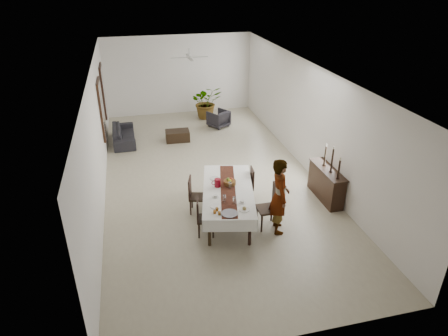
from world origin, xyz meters
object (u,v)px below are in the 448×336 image
(red_pitcher, at_px, (217,183))
(sideboard_body, at_px, (326,184))
(woman, at_px, (280,196))
(dining_table_top, at_px, (228,191))
(sofa, at_px, (124,134))

(red_pitcher, bearing_deg, sideboard_body, 0.68)
(red_pitcher, relative_size, woman, 0.11)
(dining_table_top, distance_m, woman, 1.32)
(red_pitcher, distance_m, sideboard_body, 3.01)
(woman, relative_size, sideboard_body, 1.31)
(dining_table_top, xyz_separation_m, red_pitcher, (-0.22, 0.20, 0.14))
(dining_table_top, xyz_separation_m, sideboard_body, (2.76, 0.24, -0.31))
(woman, bearing_deg, sofa, 38.46)
(red_pitcher, height_order, woman, woman)
(dining_table_top, bearing_deg, woman, -27.10)
(sideboard_body, height_order, sofa, sideboard_body)
(sideboard_body, bearing_deg, sofa, 134.77)
(dining_table_top, distance_m, red_pitcher, 0.33)
(dining_table_top, relative_size, woman, 1.32)
(sideboard_body, bearing_deg, dining_table_top, -175.05)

